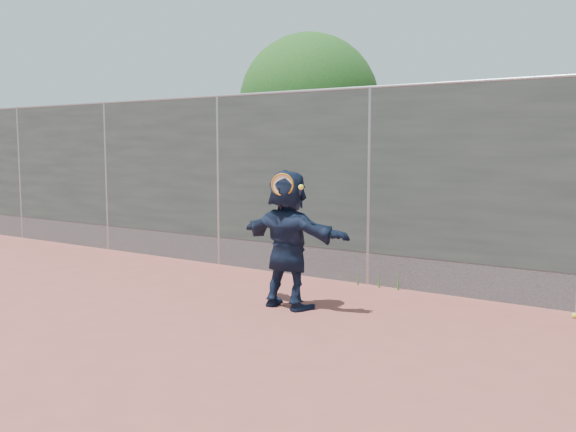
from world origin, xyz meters
The scene contains 7 objects.
ground centered at (0.00, 0.00, 0.00)m, with size 80.00×80.00×0.00m, color #9E4C42.
player centered at (-0.21, 1.62, 0.91)m, with size 1.69×0.54×1.83m, color #131D34.
ball_ground centered at (3.03, 3.18, 0.03)m, with size 0.07×0.07×0.07m, color #E7F035.
fence centered at (0.00, 3.50, 1.58)m, with size 20.00×0.06×3.03m.
swing_action centered at (-0.13, 1.42, 1.62)m, with size 0.48×0.15×0.51m.
tree_left centered at (-2.85, 6.55, 2.94)m, with size 3.15×3.00×4.53m.
weed_clump centered at (0.29, 3.38, 0.13)m, with size 0.68×0.07×0.30m.
Camera 1 is at (4.48, -5.24, 2.12)m, focal length 40.00 mm.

